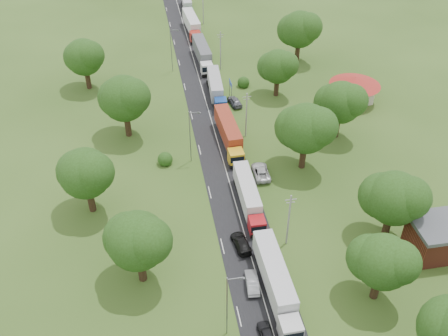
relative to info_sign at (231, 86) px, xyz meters
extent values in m
plane|color=#2F4B19|center=(-5.20, -35.00, -3.00)|extent=(260.00, 260.00, 0.00)
cube|color=black|center=(-5.20, -15.00, -3.00)|extent=(8.00, 200.00, 0.04)
cylinder|color=slate|center=(0.00, -1.20, -1.00)|extent=(0.12, 0.12, 4.00)
cylinder|color=slate|center=(0.00, 1.20, -1.00)|extent=(0.12, 0.12, 4.00)
cube|color=navy|center=(0.00, 0.00, 0.60)|extent=(0.06, 3.00, 1.00)
cube|color=silver|center=(0.00, 0.00, 0.60)|extent=(0.07, 3.10, 0.06)
cylinder|color=gray|center=(0.30, -42.00, 1.50)|extent=(0.24, 0.24, 9.00)
cube|color=gray|center=(0.30, -42.00, 5.30)|extent=(1.60, 0.10, 0.10)
cube|color=gray|center=(0.30, -42.00, 4.80)|extent=(1.20, 0.10, 0.10)
cylinder|color=gray|center=(0.30, -14.00, 1.50)|extent=(0.24, 0.24, 9.00)
cube|color=gray|center=(0.30, -14.00, 5.30)|extent=(1.60, 0.10, 0.10)
cube|color=gray|center=(0.30, -14.00, 4.80)|extent=(1.20, 0.10, 0.10)
cylinder|color=gray|center=(0.30, 14.00, 1.50)|extent=(0.24, 0.24, 9.00)
cube|color=gray|center=(0.30, 14.00, 5.30)|extent=(1.60, 0.10, 0.10)
cube|color=gray|center=(0.30, 14.00, 4.80)|extent=(1.20, 0.10, 0.10)
cylinder|color=gray|center=(0.30, 42.00, 1.50)|extent=(0.24, 0.24, 9.00)
cylinder|color=slate|center=(-10.70, -55.00, 2.00)|extent=(0.16, 0.16, 10.00)
cube|color=slate|center=(-9.80, -55.00, 6.70)|extent=(1.80, 0.10, 0.10)
cube|color=slate|center=(-9.00, -55.00, 6.55)|extent=(0.50, 0.22, 0.15)
cylinder|color=slate|center=(-10.70, -20.00, 2.00)|extent=(0.16, 0.16, 10.00)
cube|color=slate|center=(-9.80, -20.00, 6.70)|extent=(1.80, 0.10, 0.10)
cube|color=slate|center=(-9.00, -20.00, 6.55)|extent=(0.50, 0.22, 0.15)
cylinder|color=slate|center=(-10.70, 15.00, 2.00)|extent=(0.16, 0.16, 10.00)
cube|color=slate|center=(-9.80, 15.00, 6.70)|extent=(1.80, 0.10, 0.10)
cube|color=slate|center=(-9.00, 15.00, 6.55)|extent=(0.50, 0.22, 0.15)
cylinder|color=#382616|center=(8.80, -53.00, -1.08)|extent=(1.04, 1.04, 3.85)
sphere|color=#203D10|center=(8.80, -53.00, 3.60)|extent=(7.00, 7.00, 7.00)
sphere|color=#203D10|center=(10.05, -54.00, 4.35)|extent=(5.50, 5.50, 5.50)
sphere|color=#203D10|center=(7.80, -51.75, 3.10)|extent=(6.00, 6.00, 6.00)
cylinder|color=#382616|center=(14.80, -43.00, -0.90)|extent=(1.08, 1.08, 4.20)
sphere|color=#203D10|center=(14.80, -43.00, 4.22)|extent=(7.70, 7.70, 7.70)
sphere|color=#203D10|center=(16.18, -44.10, 5.05)|extent=(6.05, 6.05, 6.05)
sphere|color=#203D10|center=(13.70, -41.63, 3.67)|extent=(6.60, 6.60, 6.60)
cylinder|color=#382616|center=(7.80, -25.00, -0.73)|extent=(1.12, 1.12, 4.55)
sphere|color=#203D10|center=(7.80, -25.00, 4.85)|extent=(8.40, 8.40, 8.40)
sphere|color=#203D10|center=(9.30, -26.20, 5.75)|extent=(6.60, 6.60, 6.60)
sphere|color=#203D10|center=(6.60, -23.50, 4.25)|extent=(7.20, 7.20, 7.20)
cylinder|color=#382616|center=(16.80, -17.00, -0.90)|extent=(1.08, 1.08, 4.20)
sphere|color=#203D10|center=(16.80, -17.00, 4.22)|extent=(7.70, 7.70, 7.70)
sphere|color=#203D10|center=(18.18, -18.10, 5.05)|extent=(6.05, 6.05, 6.05)
sphere|color=#203D10|center=(15.70, -15.63, 3.67)|extent=(6.60, 6.60, 6.60)
cylinder|color=#382616|center=(9.80, 0.00, -1.08)|extent=(1.04, 1.04, 3.85)
sphere|color=#203D10|center=(9.80, 0.00, 3.60)|extent=(7.00, 7.00, 7.00)
sphere|color=#203D10|center=(11.05, -1.00, 4.35)|extent=(5.50, 5.50, 5.50)
sphere|color=#203D10|center=(8.80, 1.25, 3.10)|extent=(6.00, 6.00, 6.00)
cylinder|color=#382616|center=(18.80, 15.00, -0.73)|extent=(1.12, 1.12, 4.55)
sphere|color=#203D10|center=(18.80, 15.00, 4.85)|extent=(8.40, 8.40, 8.40)
sphere|color=#203D10|center=(20.30, 13.80, 5.75)|extent=(6.60, 6.60, 6.60)
sphere|color=#203D10|center=(17.60, 16.50, 4.25)|extent=(7.20, 7.20, 7.20)
cylinder|color=#382616|center=(-20.20, -45.00, -0.90)|extent=(1.08, 1.08, 4.20)
sphere|color=#203D10|center=(-20.20, -45.00, 4.22)|extent=(7.70, 7.70, 7.70)
sphere|color=#203D10|center=(-18.82, -46.10, 5.05)|extent=(6.05, 6.05, 6.05)
sphere|color=#203D10|center=(-21.30, -43.63, 3.67)|extent=(6.60, 6.60, 6.60)
cylinder|color=#382616|center=(-27.20, -30.00, -0.90)|extent=(1.08, 1.08, 4.20)
sphere|color=#203D10|center=(-27.20, -30.00, 4.22)|extent=(7.70, 7.70, 7.70)
sphere|color=#203D10|center=(-25.82, -31.10, 5.05)|extent=(6.05, 6.05, 6.05)
sphere|color=#203D10|center=(-28.30, -28.63, 3.67)|extent=(6.60, 6.60, 6.60)
cylinder|color=#382616|center=(-21.20, -10.00, -0.73)|extent=(1.12, 1.12, 4.55)
sphere|color=#203D10|center=(-21.20, -10.00, 4.85)|extent=(8.40, 8.40, 8.40)
sphere|color=#203D10|center=(-19.70, -11.20, 5.75)|extent=(6.60, 6.60, 6.60)
sphere|color=#203D10|center=(-22.40, -8.50, 4.25)|extent=(7.20, 7.20, 7.20)
cylinder|color=#382616|center=(-29.20, 10.00, -0.90)|extent=(1.08, 1.08, 4.20)
sphere|color=#203D10|center=(-29.20, 10.00, 4.22)|extent=(7.70, 7.70, 7.70)
sphere|color=#203D10|center=(-27.82, 8.90, 5.05)|extent=(6.05, 6.05, 6.05)
sphere|color=#203D10|center=(-30.30, 11.37, 3.67)|extent=(6.60, 6.60, 6.60)
cube|color=maroon|center=(20.80, -47.00, -0.70)|extent=(8.00, 6.00, 4.60)
cube|color=#47494F|center=(20.80, -47.00, 1.90)|extent=(8.60, 6.60, 0.60)
cube|color=beige|center=(24.80, -5.00, -1.00)|extent=(7.00, 5.00, 4.00)
cone|color=maroon|center=(24.80, -5.00, 1.90)|extent=(10.08, 10.08, 1.80)
cube|color=#BDBDBD|center=(-3.51, -56.92, -1.36)|extent=(2.57, 2.57, 2.65)
cube|color=slate|center=(-3.51, -49.51, -2.21)|extent=(2.60, 12.20, 0.32)
cube|color=silver|center=(-3.51, -49.19, -0.30)|extent=(2.82, 12.52, 3.18)
cylinder|color=black|center=(-3.51, -55.97, -2.47)|extent=(2.49, 1.06, 1.06)
cylinder|color=black|center=(-3.51, -45.81, -2.47)|extent=(2.49, 1.06, 1.06)
cylinder|color=black|center=(-3.51, -44.22, -2.47)|extent=(2.49, 1.06, 1.06)
cube|color=#A81319|center=(-3.42, -39.21, -1.52)|extent=(2.32, 2.32, 2.39)
cube|color=black|center=(-3.42, -40.37, -1.19)|extent=(2.20, 0.04, 1.05)
cube|color=slate|center=(-3.42, -40.31, -2.48)|extent=(2.11, 0.27, 0.33)
cube|color=slate|center=(-3.42, -32.52, -2.28)|extent=(2.32, 11.02, 0.29)
cube|color=silver|center=(-3.42, -32.23, -0.56)|extent=(2.52, 11.31, 2.87)
cylinder|color=black|center=(-3.42, -40.07, -2.52)|extent=(2.25, 0.96, 0.96)
cylinder|color=black|center=(-3.42, -38.35, -2.52)|extent=(2.25, 0.96, 0.96)
cylinder|color=black|center=(-3.42, -29.17, -2.52)|extent=(2.25, 0.96, 0.96)
cylinder|color=black|center=(-3.42, -27.74, -2.52)|extent=(2.25, 0.96, 0.96)
cube|color=gold|center=(-3.24, -22.48, -1.39)|extent=(2.61, 2.61, 2.60)
cube|color=black|center=(-3.24, -23.74, -1.02)|extent=(2.39, 0.12, 1.15)
cube|color=slate|center=(-3.24, -23.67, -2.43)|extent=(2.30, 0.35, 0.36)
cube|color=slate|center=(-3.24, -15.19, -2.22)|extent=(2.91, 12.07, 0.31)
cube|color=maroon|center=(-3.24, -14.87, -0.35)|extent=(3.14, 12.39, 3.12)
cylinder|color=black|center=(-3.24, -23.41, -2.48)|extent=(2.45, 1.04, 1.04)
cylinder|color=black|center=(-3.24, -21.54, -2.48)|extent=(2.45, 1.04, 1.04)
cylinder|color=black|center=(-3.24, -11.54, -2.48)|extent=(2.45, 1.04, 1.04)
cylinder|color=black|center=(-3.24, -9.98, -2.48)|extent=(2.45, 1.04, 1.04)
cube|color=navy|center=(-2.81, -4.44, -1.49)|extent=(2.48, 2.48, 2.43)
cube|color=black|center=(-2.81, -5.61, -1.15)|extent=(2.23, 0.17, 1.07)
cube|color=slate|center=(-2.81, -5.56, -2.47)|extent=(2.15, 0.39, 0.34)
cube|color=slate|center=(-2.81, 2.37, -2.27)|extent=(2.98, 11.31, 0.29)
cube|color=#A4A5A9|center=(-2.81, 2.66, -0.52)|extent=(3.19, 11.61, 2.92)
cylinder|color=black|center=(-2.81, -5.31, -2.52)|extent=(2.29, 0.97, 0.97)
cylinder|color=black|center=(-2.81, -3.56, -2.52)|extent=(2.29, 0.97, 0.97)
cylinder|color=black|center=(-2.81, 5.77, -2.52)|extent=(2.29, 0.97, 0.97)
cylinder|color=black|center=(-2.81, 7.23, -2.52)|extent=(2.29, 0.97, 0.97)
cube|color=white|center=(-3.26, 11.60, -1.38)|extent=(2.61, 2.61, 2.62)
cube|color=black|center=(-3.26, 10.33, -1.01)|extent=(2.41, 0.11, 1.15)
cube|color=slate|center=(-3.26, 10.39, -2.42)|extent=(2.32, 0.34, 0.37)
cube|color=slate|center=(-3.26, 18.94, -2.22)|extent=(2.87, 12.15, 0.31)
cube|color=#515358|center=(-3.26, 19.25, -0.33)|extent=(3.09, 12.47, 3.15)
cylinder|color=black|center=(-3.26, 10.65, -2.48)|extent=(2.47, 1.05, 1.05)
cylinder|color=black|center=(-3.26, 12.54, -2.48)|extent=(2.47, 1.05, 1.05)
cylinder|color=black|center=(-3.26, 22.61, -2.48)|extent=(2.47, 1.05, 1.05)
cylinder|color=black|center=(-3.26, 24.19, -2.48)|extent=(2.47, 1.05, 1.05)
cube|color=#A32419|center=(-3.51, 29.55, -1.36)|extent=(2.70, 2.70, 2.65)
cube|color=black|center=(-3.51, 28.27, -0.99)|extent=(2.44, 0.17, 1.17)
cube|color=slate|center=(-3.51, 28.33, -2.42)|extent=(2.34, 0.40, 0.37)
cube|color=slate|center=(-3.51, 36.98, -2.21)|extent=(3.21, 12.33, 0.32)
cube|color=silver|center=(-3.51, 37.29, -0.30)|extent=(3.44, 12.66, 3.18)
cylinder|color=black|center=(-3.51, 28.60, -2.47)|extent=(2.49, 1.06, 1.06)
cylinder|color=black|center=(-3.51, 30.51, -2.47)|extent=(2.49, 1.06, 1.06)
cylinder|color=black|center=(-3.51, 40.69, -2.47)|extent=(2.49, 1.06, 1.06)
cylinder|color=black|center=(-3.51, 42.28, -2.47)|extent=(2.49, 1.06, 1.06)
cube|color=#235F27|center=(-2.91, 46.97, -1.55)|extent=(2.34, 2.34, 2.34)
cube|color=black|center=(-2.91, 45.83, -1.22)|extent=(2.15, 0.11, 1.03)
cube|color=slate|center=(-2.91, 45.89, -2.49)|extent=(2.07, 0.33, 0.33)
cube|color=slate|center=(-2.91, 53.53, -2.30)|extent=(2.58, 10.85, 0.28)
cube|color=#B0B0B5|center=(-2.91, 53.81, -0.61)|extent=(2.78, 11.14, 2.81)
cylinder|color=black|center=(-2.91, 46.12, -2.53)|extent=(2.20, 0.94, 0.94)
cylinder|color=black|center=(-2.91, 47.81, -2.53)|extent=(2.20, 0.94, 0.94)
cylinder|color=black|center=(-2.91, 56.81, -2.53)|extent=(2.20, 0.94, 0.94)
cylinder|color=black|center=(-2.91, 58.21, -2.53)|extent=(2.20, 0.94, 0.94)
imported|color=black|center=(-6.20, -56.57, -2.31)|extent=(1.72, 4.10, 1.39)
imported|color=#9E9FA6|center=(-6.20, -48.66, -2.27)|extent=(1.95, 4.56, 1.46)
imported|color=black|center=(-6.20, -41.47, -2.29)|extent=(2.60, 5.13, 1.43)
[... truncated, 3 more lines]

